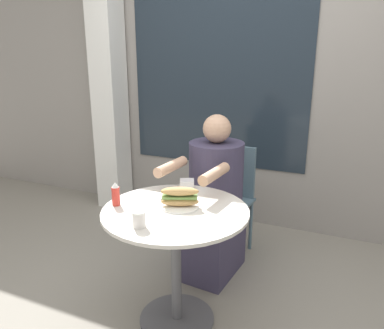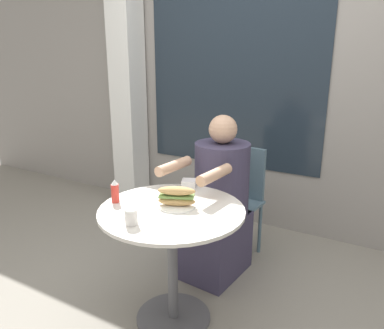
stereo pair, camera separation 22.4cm
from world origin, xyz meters
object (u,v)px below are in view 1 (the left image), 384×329
Objects in this scene: cafe_table at (176,240)px; sandwich_on_plate at (180,198)px; condiment_bottle at (116,194)px; seated_diner at (213,208)px; drink_cup at (139,219)px; diner_chair at (230,190)px.

cafe_table is 3.69× the size of sandwich_on_plate.
seated_diner is at bearing 64.59° from condiment_bottle.
sandwich_on_plate is at bearing 96.72° from seated_diner.
seated_diner is 8.38× the size of condiment_bottle.
sandwich_on_plate reaches higher than drink_cup.
cafe_table is at bearing 75.74° from drink_cup.
seated_diner is (-0.01, -0.35, -0.02)m from diner_chair.
cafe_table is at bearing 95.84° from seated_diner.
cafe_table is 0.25m from sandwich_on_plate.
condiment_bottle is at bearing -160.73° from sandwich_on_plate.
sandwich_on_plate reaches higher than cafe_table.
cafe_table is 0.43m from condiment_bottle.
drink_cup is at bearing -35.15° from condiment_bottle.
drink_cup is at bearing 91.23° from seated_diner.
sandwich_on_plate is at bearing 19.27° from condiment_bottle.
seated_diner is 0.83m from condiment_bottle.
condiment_bottle is at bearing -166.38° from cafe_table.
cafe_table is at bearing 94.92° from diner_chair.
diner_chair is 0.97m from sandwich_on_plate.
seated_diner is at bearing 85.93° from drink_cup.
drink_cup is 0.33m from condiment_bottle.
drink_cup is (-0.08, -1.24, 0.26)m from diner_chair.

